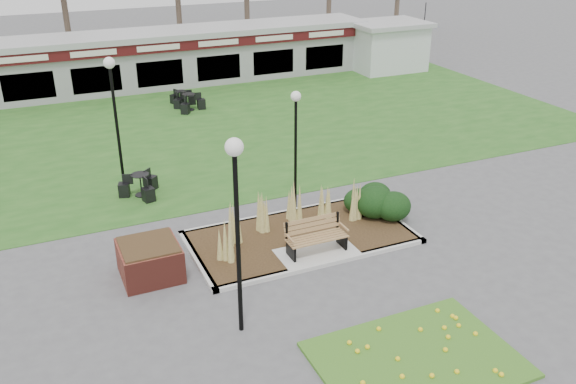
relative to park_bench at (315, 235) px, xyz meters
name	(u,v)px	position (x,y,z in m)	size (l,w,h in m)	color
ground	(319,258)	(0.00, -0.25, -0.59)	(100.00, 100.00, 0.00)	#515154
lawn	(196,129)	(0.00, 11.75, -0.58)	(34.00, 16.00, 0.02)	#23561B
flower_bed	(417,358)	(0.00, -4.85, -0.52)	(4.20, 3.00, 0.16)	#3A7020
planting_bed	(337,217)	(1.27, 1.10, -0.22)	(6.75, 3.40, 1.27)	#301F13
park_bench	(315,235)	(0.00, 0.00, 0.00)	(1.70, 0.66, 0.93)	#936442
brick_planter	(150,260)	(-4.40, 0.75, -0.11)	(1.50, 1.50, 0.95)	maroon
food_pavilion	(153,59)	(0.00, 19.71, 0.89)	(24.60, 3.40, 2.90)	#9B9B9E
service_hut	(387,45)	(13.50, 17.75, 0.86)	(4.40, 3.40, 2.83)	silver
lamp_post_near_left	(296,124)	(0.74, 2.95, 2.20)	(0.32, 0.32, 3.82)	black
lamp_post_near_right	(236,196)	(-3.02, -2.33, 2.78)	(0.38, 0.38, 4.62)	black
lamp_post_mid_right	(113,94)	(-4.01, 6.80, 2.68)	(0.37, 0.37, 4.48)	black
bistro_set_a	(181,101)	(0.32, 15.43, -0.33)	(1.21, 1.34, 0.71)	black
bistro_set_b	(141,188)	(-3.61, 5.78, -0.31)	(1.40, 1.37, 0.76)	black
bistro_set_c	(189,105)	(0.46, 14.49, -0.30)	(1.35, 1.50, 0.80)	black
patio_umbrella	(423,38)	(16.00, 17.75, 1.09)	(2.70, 2.73, 2.65)	black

